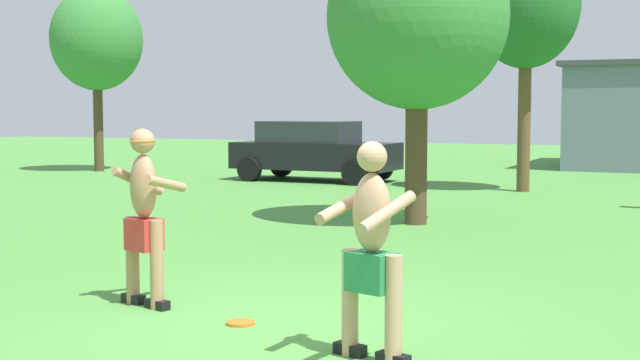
{
  "coord_description": "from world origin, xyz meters",
  "views": [
    {
      "loc": [
        3.38,
        -6.63,
        1.9
      ],
      "look_at": [
        -0.23,
        1.42,
        1.18
      ],
      "focal_mm": 48.77,
      "sensor_mm": 36.0,
      "label": 1
    }
  ],
  "objects_px": {
    "tree_left_field": "(97,40)",
    "tree_behind_players": "(526,6)",
    "player_in_green": "(371,247)",
    "car_black_near_post": "(314,150)",
    "frisbee": "(241,323)",
    "tree_right_field": "(417,19)",
    "player_with_cap": "(144,209)"
  },
  "relations": [
    {
      "from": "tree_left_field",
      "to": "tree_behind_players",
      "type": "relative_size",
      "value": 0.97
    },
    {
      "from": "player_in_green",
      "to": "car_black_near_post",
      "type": "bearing_deg",
      "value": 116.04
    },
    {
      "from": "tree_left_field",
      "to": "car_black_near_post",
      "type": "bearing_deg",
      "value": -3.99
    },
    {
      "from": "frisbee",
      "to": "tree_behind_players",
      "type": "distance_m",
      "value": 14.16
    },
    {
      "from": "tree_left_field",
      "to": "tree_right_field",
      "type": "xyz_separation_m",
      "value": [
        12.63,
        -7.75,
        -0.61
      ]
    },
    {
      "from": "tree_left_field",
      "to": "tree_behind_players",
      "type": "xyz_separation_m",
      "value": [
        13.14,
        -1.31,
        0.25
      ]
    },
    {
      "from": "car_black_near_post",
      "to": "tree_right_field",
      "type": "relative_size",
      "value": 0.88
    },
    {
      "from": "player_in_green",
      "to": "tree_right_field",
      "type": "distance_m",
      "value": 8.31
    },
    {
      "from": "tree_behind_players",
      "to": "frisbee",
      "type": "bearing_deg",
      "value": -89.37
    },
    {
      "from": "player_in_green",
      "to": "player_with_cap",
      "type": "bearing_deg",
      "value": 162.8
    },
    {
      "from": "tree_left_field",
      "to": "player_in_green",
      "type": "bearing_deg",
      "value": -46.25
    },
    {
      "from": "player_with_cap",
      "to": "tree_left_field",
      "type": "bearing_deg",
      "value": 129.69
    },
    {
      "from": "tree_right_field",
      "to": "player_with_cap",
      "type": "bearing_deg",
      "value": -94.45
    },
    {
      "from": "player_in_green",
      "to": "frisbee",
      "type": "height_order",
      "value": "player_in_green"
    },
    {
      "from": "player_with_cap",
      "to": "car_black_near_post",
      "type": "distance_m",
      "value": 14.79
    },
    {
      "from": "car_black_near_post",
      "to": "tree_left_field",
      "type": "xyz_separation_m",
      "value": [
        -7.47,
        0.52,
        3.16
      ]
    },
    {
      "from": "frisbee",
      "to": "tree_right_field",
      "type": "height_order",
      "value": "tree_right_field"
    },
    {
      "from": "player_in_green",
      "to": "tree_left_field",
      "type": "relative_size",
      "value": 0.3
    },
    {
      "from": "player_in_green",
      "to": "tree_left_field",
      "type": "xyz_separation_m",
      "value": [
        -14.73,
        15.39,
        3.11
      ]
    },
    {
      "from": "tree_right_field",
      "to": "tree_behind_players",
      "type": "relative_size",
      "value": 0.86
    },
    {
      "from": "tree_left_field",
      "to": "tree_right_field",
      "type": "bearing_deg",
      "value": -31.53
    },
    {
      "from": "player_in_green",
      "to": "frisbee",
      "type": "relative_size",
      "value": 6.48
    },
    {
      "from": "player_with_cap",
      "to": "tree_behind_players",
      "type": "distance_m",
      "value": 13.7
    },
    {
      "from": "car_black_near_post",
      "to": "tree_left_field",
      "type": "bearing_deg",
      "value": 176.01
    },
    {
      "from": "player_with_cap",
      "to": "tree_left_field",
      "type": "xyz_separation_m",
      "value": [
        -12.1,
        14.57,
        3.04
      ]
    },
    {
      "from": "frisbee",
      "to": "tree_right_field",
      "type": "xyz_separation_m",
      "value": [
        -0.66,
        7.08,
        3.36
      ]
    },
    {
      "from": "player_with_cap",
      "to": "player_in_green",
      "type": "relative_size",
      "value": 1.04
    },
    {
      "from": "player_in_green",
      "to": "frisbee",
      "type": "xyz_separation_m",
      "value": [
        -1.44,
        0.56,
        -0.86
      ]
    },
    {
      "from": "frisbee",
      "to": "player_in_green",
      "type": "bearing_deg",
      "value": -21.32
    },
    {
      "from": "player_with_cap",
      "to": "tree_right_field",
      "type": "distance_m",
      "value": 7.26
    },
    {
      "from": "frisbee",
      "to": "tree_left_field",
      "type": "distance_m",
      "value": 20.3
    },
    {
      "from": "car_black_near_post",
      "to": "tree_behind_players",
      "type": "bearing_deg",
      "value": -7.96
    }
  ]
}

